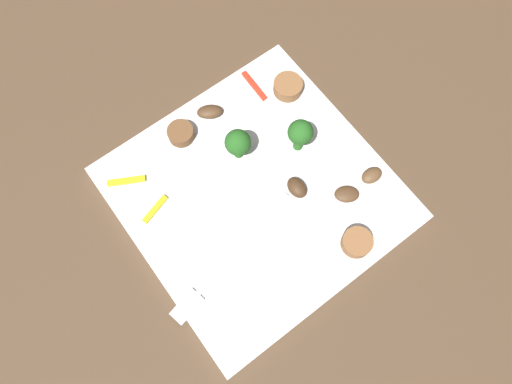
{
  "coord_description": "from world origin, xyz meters",
  "views": [
    {
      "loc": [
        0.1,
        0.14,
        0.51
      ],
      "look_at": [
        0.0,
        0.0,
        0.01
      ],
      "focal_mm": 32.61,
      "sensor_mm": 36.0,
      "label": 1
    }
  ],
  "objects_px": {
    "sausage_slice_2": "(181,133)",
    "mushroom_3": "(210,112)",
    "sausage_slice_0": "(357,242)",
    "mushroom_1": "(297,188)",
    "sausage_slice_1": "(288,87)",
    "mushroom_2": "(347,194)",
    "broccoli_floret_0": "(238,143)",
    "pepper_strip_1": "(254,86)",
    "pepper_strip_0": "(126,181)",
    "mushroom_0": "(372,175)",
    "pepper_strip_2": "(155,209)",
    "plate": "(256,194)",
    "fork": "(224,264)",
    "broccoli_floret_1": "(300,134)"
  },
  "relations": [
    {
      "from": "sausage_slice_2",
      "to": "pepper_strip_2",
      "type": "bearing_deg",
      "value": 37.94
    },
    {
      "from": "mushroom_0",
      "to": "pepper_strip_0",
      "type": "bearing_deg",
      "value": -35.69
    },
    {
      "from": "sausage_slice_1",
      "to": "mushroom_2",
      "type": "height_order",
      "value": "sausage_slice_1"
    },
    {
      "from": "plate",
      "to": "sausage_slice_2",
      "type": "relative_size",
      "value": 9.14
    },
    {
      "from": "mushroom_2",
      "to": "pepper_strip_0",
      "type": "height_order",
      "value": "mushroom_2"
    },
    {
      "from": "sausage_slice_1",
      "to": "mushroom_2",
      "type": "bearing_deg",
      "value": 78.23
    },
    {
      "from": "pepper_strip_1",
      "to": "plate",
      "type": "bearing_deg",
      "value": 54.14
    },
    {
      "from": "sausage_slice_2",
      "to": "broccoli_floret_1",
      "type": "bearing_deg",
      "value": 137.75
    },
    {
      "from": "broccoli_floret_1",
      "to": "sausage_slice_0",
      "type": "distance_m",
      "value": 0.13
    },
    {
      "from": "sausage_slice_0",
      "to": "mushroom_1",
      "type": "height_order",
      "value": "sausage_slice_0"
    },
    {
      "from": "sausage_slice_2",
      "to": "mushroom_1",
      "type": "height_order",
      "value": "same"
    },
    {
      "from": "mushroom_0",
      "to": "pepper_strip_2",
      "type": "xyz_separation_m",
      "value": [
        0.22,
        -0.11,
        -0.0
      ]
    },
    {
      "from": "pepper_strip_0",
      "to": "mushroom_0",
      "type": "bearing_deg",
      "value": 144.31
    },
    {
      "from": "mushroom_1",
      "to": "mushroom_2",
      "type": "height_order",
      "value": "mushroom_1"
    },
    {
      "from": "plate",
      "to": "broccoli_floret_0",
      "type": "distance_m",
      "value": 0.06
    },
    {
      "from": "broccoli_floret_0",
      "to": "mushroom_3",
      "type": "bearing_deg",
      "value": -92.97
    },
    {
      "from": "mushroom_1",
      "to": "mushroom_2",
      "type": "xyz_separation_m",
      "value": [
        -0.04,
        0.04,
        -0.0
      ]
    },
    {
      "from": "pepper_strip_0",
      "to": "mushroom_3",
      "type": "bearing_deg",
      "value": -173.68
    },
    {
      "from": "sausage_slice_2",
      "to": "pepper_strip_0",
      "type": "relative_size",
      "value": 0.72
    },
    {
      "from": "mushroom_1",
      "to": "pepper_strip_2",
      "type": "xyz_separation_m",
      "value": [
        0.14,
        -0.08,
        -0.0
      ]
    },
    {
      "from": "plate",
      "to": "mushroom_2",
      "type": "xyz_separation_m",
      "value": [
        -0.08,
        0.06,
        0.01
      ]
    },
    {
      "from": "mushroom_2",
      "to": "sausage_slice_0",
      "type": "bearing_deg",
      "value": 59.8
    },
    {
      "from": "sausage_slice_2",
      "to": "mushroom_3",
      "type": "distance_m",
      "value": 0.04
    },
    {
      "from": "broccoli_floret_0",
      "to": "sausage_slice_1",
      "type": "xyz_separation_m",
      "value": [
        -0.1,
        -0.03,
        -0.02
      ]
    },
    {
      "from": "mushroom_3",
      "to": "broccoli_floret_0",
      "type": "bearing_deg",
      "value": 87.03
    },
    {
      "from": "sausage_slice_2",
      "to": "pepper_strip_2",
      "type": "relative_size",
      "value": 0.84
    },
    {
      "from": "mushroom_2",
      "to": "mushroom_3",
      "type": "distance_m",
      "value": 0.19
    },
    {
      "from": "fork",
      "to": "pepper_strip_1",
      "type": "bearing_deg",
      "value": -147.48
    },
    {
      "from": "broccoli_floret_0",
      "to": "pepper_strip_1",
      "type": "relative_size",
      "value": 1.02
    },
    {
      "from": "plate",
      "to": "broccoli_floret_1",
      "type": "xyz_separation_m",
      "value": [
        -0.07,
        -0.02,
        0.04
      ]
    },
    {
      "from": "sausage_slice_1",
      "to": "pepper_strip_0",
      "type": "xyz_separation_m",
      "value": [
        0.22,
        -0.02,
        -0.01
      ]
    },
    {
      "from": "pepper_strip_0",
      "to": "pepper_strip_1",
      "type": "xyz_separation_m",
      "value": [
        -0.19,
        -0.01,
        -0.0
      ]
    },
    {
      "from": "fork",
      "to": "mushroom_2",
      "type": "height_order",
      "value": "mushroom_2"
    },
    {
      "from": "sausage_slice_0",
      "to": "mushroom_1",
      "type": "bearing_deg",
      "value": -82.01
    },
    {
      "from": "fork",
      "to": "sausage_slice_2",
      "type": "relative_size",
      "value": 5.78
    },
    {
      "from": "sausage_slice_1",
      "to": "sausage_slice_2",
      "type": "xyz_separation_m",
      "value": [
        0.14,
        -0.03,
        -0.0
      ]
    },
    {
      "from": "fork",
      "to": "pepper_strip_1",
      "type": "xyz_separation_m",
      "value": [
        -0.16,
        -0.16,
        0.0
      ]
    },
    {
      "from": "plate",
      "to": "fork",
      "type": "relative_size",
      "value": 1.58
    },
    {
      "from": "fork",
      "to": "pepper_strip_0",
      "type": "height_order",
      "value": "same"
    },
    {
      "from": "sausage_slice_0",
      "to": "pepper_strip_0",
      "type": "bearing_deg",
      "value": -52.64
    },
    {
      "from": "mushroom_3",
      "to": "pepper_strip_1",
      "type": "relative_size",
      "value": 0.67
    },
    {
      "from": "sausage_slice_1",
      "to": "pepper_strip_2",
      "type": "relative_size",
      "value": 0.96
    },
    {
      "from": "plate",
      "to": "broccoli_floret_1",
      "type": "distance_m",
      "value": 0.08
    },
    {
      "from": "broccoli_floret_1",
      "to": "mushroom_0",
      "type": "distance_m",
      "value": 0.1
    },
    {
      "from": "mushroom_1",
      "to": "pepper_strip_1",
      "type": "xyz_separation_m",
      "value": [
        -0.04,
        -0.14,
        -0.0
      ]
    },
    {
      "from": "plate",
      "to": "mushroom_1",
      "type": "relative_size",
      "value": 10.52
    },
    {
      "from": "broccoli_floret_1",
      "to": "pepper_strip_0",
      "type": "xyz_separation_m",
      "value": [
        0.18,
        -0.08,
        -0.03
      ]
    },
    {
      "from": "fork",
      "to": "pepper_strip_0",
      "type": "bearing_deg",
      "value": -89.15
    },
    {
      "from": "pepper_strip_1",
      "to": "pepper_strip_2",
      "type": "distance_m",
      "value": 0.19
    },
    {
      "from": "sausage_slice_1",
      "to": "mushroom_0",
      "type": "xyz_separation_m",
      "value": [
        -0.01,
        0.15,
        -0.0
      ]
    }
  ]
}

